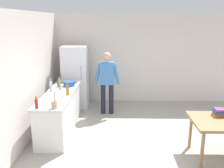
# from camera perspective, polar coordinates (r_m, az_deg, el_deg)

# --- Properties ---
(ground_plane) EXTENTS (14.00, 14.00, 0.00)m
(ground_plane) POSITION_cam_1_polar(r_m,az_deg,el_deg) (5.12, 8.99, -14.69)
(ground_plane) COLOR #9E998E
(wall_back) EXTENTS (6.40, 0.12, 2.70)m
(wall_back) POSITION_cam_1_polar(r_m,az_deg,el_deg) (7.53, 6.47, 5.97)
(wall_back) COLOR silver
(wall_back) RESTS_ON ground_plane
(wall_left) EXTENTS (0.12, 5.60, 2.70)m
(wall_left) POSITION_cam_1_polar(r_m,az_deg,el_deg) (5.13, -20.80, 0.82)
(wall_left) COLOR silver
(wall_left) RESTS_ON ground_plane
(kitchen_counter) EXTENTS (0.64, 2.20, 0.90)m
(kitchen_counter) POSITION_cam_1_polar(r_m,az_deg,el_deg) (5.76, -12.18, -6.40)
(kitchen_counter) COLOR white
(kitchen_counter) RESTS_ON ground_plane
(refrigerator) EXTENTS (0.70, 0.67, 1.80)m
(refrigerator) POSITION_cam_1_polar(r_m,az_deg,el_deg) (7.10, -8.66, 1.65)
(refrigerator) COLOR white
(refrigerator) RESTS_ON ground_plane
(person) EXTENTS (0.70, 0.22, 1.70)m
(person) POSITION_cam_1_polar(r_m,az_deg,el_deg) (6.45, -1.18, 1.16)
(person) COLOR #1E1E2D
(person) RESTS_ON ground_plane
(cooking_pot) EXTENTS (0.40, 0.28, 0.12)m
(cooking_pot) POSITION_cam_1_polar(r_m,az_deg,el_deg) (6.16, -10.12, 0.10)
(cooking_pot) COLOR #285193
(cooking_pot) RESTS_ON kitchen_counter
(utensil_jar) EXTENTS (0.11, 0.11, 0.32)m
(utensil_jar) POSITION_cam_1_polar(r_m,az_deg,el_deg) (4.67, -13.50, -4.70)
(utensil_jar) COLOR tan
(utensil_jar) RESTS_ON kitchen_counter
(bottle_beer_brown) EXTENTS (0.06, 0.06, 0.26)m
(bottle_beer_brown) POSITION_cam_1_polar(r_m,az_deg,el_deg) (6.10, -12.57, 0.26)
(bottle_beer_brown) COLOR #5B3314
(bottle_beer_brown) RESTS_ON kitchen_counter
(bottle_vinegar_tall) EXTENTS (0.06, 0.06, 0.32)m
(bottle_vinegar_tall) POSITION_cam_1_polar(r_m,az_deg,el_deg) (5.85, -12.27, -0.03)
(bottle_vinegar_tall) COLOR gray
(bottle_vinegar_tall) RESTS_ON kitchen_counter
(bottle_water_clear) EXTENTS (0.07, 0.07, 0.30)m
(bottle_water_clear) POSITION_cam_1_polar(r_m,az_deg,el_deg) (5.77, -14.23, -0.47)
(bottle_water_clear) COLOR silver
(bottle_water_clear) RESTS_ON kitchen_counter
(bottle_oil_amber) EXTENTS (0.06, 0.06, 0.28)m
(bottle_oil_amber) POSITION_cam_1_polar(r_m,az_deg,el_deg) (5.40, -10.49, -1.43)
(bottle_oil_amber) COLOR #996619
(bottle_oil_amber) RESTS_ON kitchen_counter
(bottle_sauce_red) EXTENTS (0.06, 0.06, 0.24)m
(bottle_sauce_red) POSITION_cam_1_polar(r_m,az_deg,el_deg) (4.74, -17.43, -4.47)
(bottle_sauce_red) COLOR #B22319
(bottle_sauce_red) RESTS_ON kitchen_counter
(book_stack) EXTENTS (0.29, 0.19, 0.14)m
(book_stack) POSITION_cam_1_polar(r_m,az_deg,el_deg) (5.04, 24.25, -6.14)
(book_stack) COLOR orange
(book_stack) RESTS_ON dining_table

